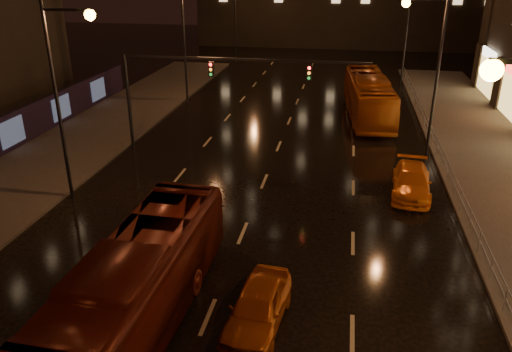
{
  "coord_description": "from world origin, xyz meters",
  "views": [
    {
      "loc": [
        4.21,
        -9.61,
        11.45
      ],
      "look_at": [
        0.45,
        10.92,
        2.5
      ],
      "focal_mm": 35.0,
      "sensor_mm": 36.0,
      "label": 1
    }
  ],
  "objects_px": {
    "bus_red": "(136,289)",
    "taxi_near": "(258,307)",
    "bus_curb": "(368,97)",
    "taxi_far": "(411,182)"
  },
  "relations": [
    {
      "from": "bus_red",
      "to": "taxi_near",
      "type": "bearing_deg",
      "value": 14.82
    },
    {
      "from": "bus_red",
      "to": "bus_curb",
      "type": "relative_size",
      "value": 0.96
    },
    {
      "from": "bus_red",
      "to": "bus_curb",
      "type": "height_order",
      "value": "bus_curb"
    },
    {
      "from": "bus_curb",
      "to": "bus_red",
      "type": "bearing_deg",
      "value": -111.77
    },
    {
      "from": "bus_red",
      "to": "bus_curb",
      "type": "xyz_separation_m",
      "value": [
        8.1,
        27.12,
        0.06
      ]
    },
    {
      "from": "bus_red",
      "to": "taxi_near",
      "type": "distance_m",
      "value": 4.1
    },
    {
      "from": "bus_curb",
      "to": "taxi_far",
      "type": "bearing_deg",
      "value": -87.18
    },
    {
      "from": "bus_red",
      "to": "taxi_far",
      "type": "relative_size",
      "value": 2.42
    },
    {
      "from": "taxi_near",
      "to": "bus_curb",
      "type": "bearing_deg",
      "value": 85.88
    },
    {
      "from": "taxi_near",
      "to": "bus_red",
      "type": "bearing_deg",
      "value": -161.74
    }
  ]
}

